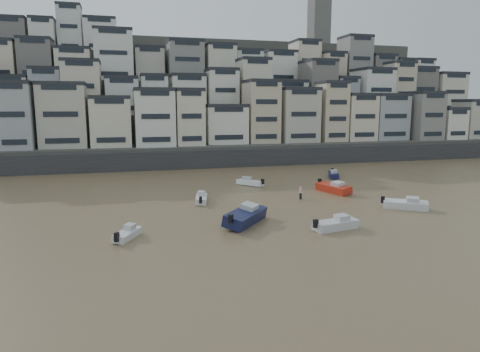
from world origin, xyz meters
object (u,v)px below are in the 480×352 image
object	(u,v)px
boat_i	(333,173)
person_pink	(301,193)
boat_h	(250,181)
boat_f	(201,197)
boat_b	(406,203)
boat_j	(127,233)
boat_a	(336,222)
boat_e	(333,187)
boat_c	(246,214)

from	to	relation	value
boat_i	person_pink	xyz separation A→B (m)	(-12.21, -14.43, 0.18)
boat_h	boat_i	size ratio (longest dim) A/B	0.94
boat_f	boat_b	size ratio (longest dim) A/B	0.84
boat_j	person_pink	distance (m)	24.92
boat_a	person_pink	distance (m)	13.97
boat_i	person_pink	distance (m)	18.90
boat_h	boat_a	distance (m)	24.94
boat_e	boat_i	bearing A→B (deg)	137.70
boat_f	boat_b	world-z (taller)	boat_b
boat_h	boat_i	bearing A→B (deg)	-119.67
boat_j	boat_b	distance (m)	32.14
boat_c	boat_a	world-z (taller)	boat_c
boat_a	person_pink	bearing A→B (deg)	70.11
boat_b	boat_i	bearing A→B (deg)	117.38
boat_c	boat_b	xyz separation A→B (m)	(20.05, 1.13, -0.25)
boat_e	boat_b	world-z (taller)	boat_e
boat_e	boat_j	bearing A→B (deg)	-78.11
boat_i	boat_a	size ratio (longest dim) A/B	0.97
boat_e	boat_h	bearing A→B (deg)	-144.87
boat_h	boat_f	bearing A→B (deg)	94.05
boat_a	boat_c	bearing A→B (deg)	140.61
boat_i	person_pink	size ratio (longest dim) A/B	2.89
boat_e	boat_h	size ratio (longest dim) A/B	1.33
boat_a	boat_i	bearing A→B (deg)	51.92
boat_h	boat_j	world-z (taller)	boat_h
boat_e	boat_f	bearing A→B (deg)	-101.18
boat_j	boat_f	distance (m)	15.98
person_pink	boat_j	bearing A→B (deg)	-152.67
boat_h	boat_a	bearing A→B (deg)	141.93
boat_e	boat_c	xyz separation A→B (m)	(-16.39, -12.31, 0.14)
boat_i	boat_b	size ratio (longest dim) A/B	0.92
boat_j	boat_a	distance (m)	20.16
boat_i	boat_j	size ratio (longest dim) A/B	1.24
boat_e	boat_b	size ratio (longest dim) A/B	1.14
boat_b	person_pink	xyz separation A→B (m)	(-9.85, 8.34, 0.12)
boat_a	boat_j	bearing A→B (deg)	162.07
boat_j	person_pink	xyz separation A→B (m)	(22.14, 11.44, 0.32)
boat_f	boat_b	xyz separation A→B (m)	(22.76, -9.95, 0.12)
person_pink	boat_f	bearing A→B (deg)	172.90
person_pink	boat_e	bearing A→B (deg)	24.64
boat_f	boat_a	bearing A→B (deg)	-133.00
boat_e	boat_f	xyz separation A→B (m)	(-19.10, -1.23, -0.23)
boat_a	boat_b	bearing A→B (deg)	13.37
boat_e	boat_b	distance (m)	11.76
person_pink	boat_b	bearing A→B (deg)	-40.24
boat_h	person_pink	bearing A→B (deg)	156.59
boat_i	boat_h	bearing A→B (deg)	-55.67
boat_i	boat_a	world-z (taller)	boat_a
boat_e	person_pink	size ratio (longest dim) A/B	3.59
boat_e	boat_a	bearing A→B (deg)	-41.37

